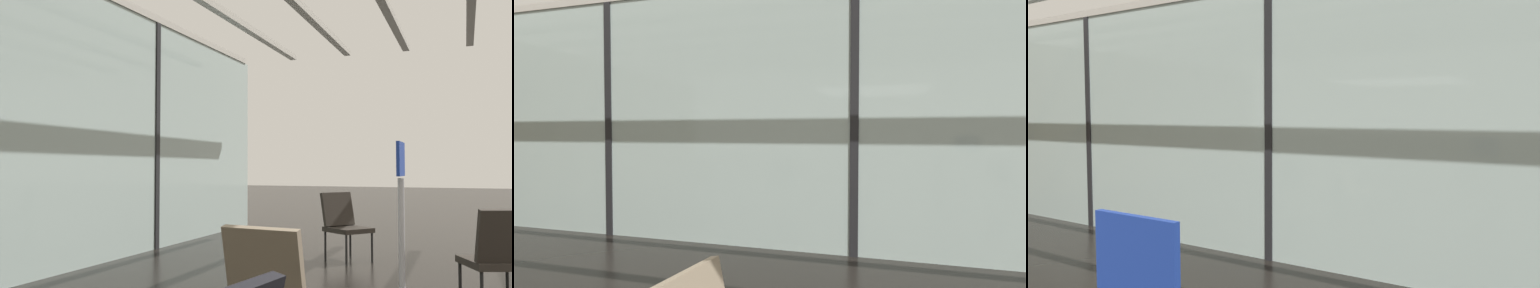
% 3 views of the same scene
% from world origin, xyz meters
% --- Properties ---
extents(glass_curtain_wall, '(14.00, 0.08, 3.37)m').
position_xyz_m(glass_curtain_wall, '(0.00, 5.20, 1.68)').
color(glass_curtain_wall, '#A3B7B2').
rests_on(glass_curtain_wall, ground).
extents(window_mullion_0, '(0.10, 0.12, 3.37)m').
position_xyz_m(window_mullion_0, '(-3.50, 5.20, 1.68)').
color(window_mullion_0, black).
rests_on(window_mullion_0, ground).
extents(window_mullion_1, '(0.10, 0.12, 3.37)m').
position_xyz_m(window_mullion_1, '(0.00, 5.20, 1.68)').
color(window_mullion_1, black).
rests_on(window_mullion_1, ground).
extents(parked_airplane, '(13.25, 4.53, 4.53)m').
position_xyz_m(parked_airplane, '(1.46, 11.51, 2.27)').
color(parked_airplane, '#B2BCD6').
rests_on(parked_airplane, ground).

